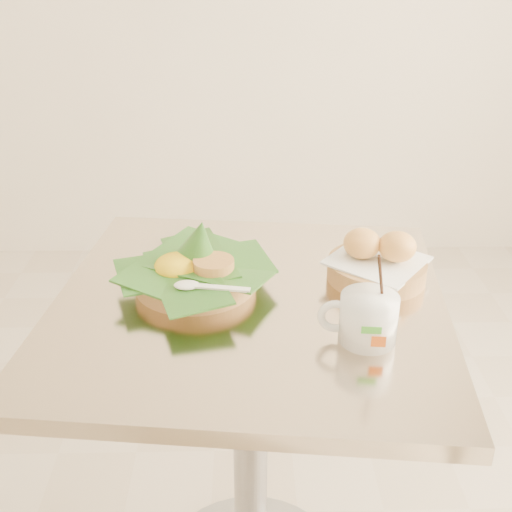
{
  "coord_description": "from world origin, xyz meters",
  "views": [
    {
      "loc": [
        0.09,
        -0.97,
        1.33
      ],
      "look_at": [
        0.11,
        0.07,
        0.82
      ],
      "focal_mm": 45.0,
      "sensor_mm": 36.0,
      "label": 1
    }
  ],
  "objects_px": {
    "cafe_table": "(250,396)",
    "rice_basket": "(195,267)",
    "bread_basket": "(377,262)",
    "coffee_mug": "(367,317)"
  },
  "relations": [
    {
      "from": "bread_basket",
      "to": "coffee_mug",
      "type": "bearing_deg",
      "value": -105.42
    },
    {
      "from": "rice_basket",
      "to": "coffee_mug",
      "type": "height_order",
      "value": "coffee_mug"
    },
    {
      "from": "rice_basket",
      "to": "bread_basket",
      "type": "relative_size",
      "value": 1.27
    },
    {
      "from": "bread_basket",
      "to": "coffee_mug",
      "type": "xyz_separation_m",
      "value": [
        -0.06,
        -0.21,
        0.01
      ]
    },
    {
      "from": "coffee_mug",
      "to": "bread_basket",
      "type": "bearing_deg",
      "value": 74.58
    },
    {
      "from": "bread_basket",
      "to": "coffee_mug",
      "type": "distance_m",
      "value": 0.22
    },
    {
      "from": "rice_basket",
      "to": "coffee_mug",
      "type": "relative_size",
      "value": 1.76
    },
    {
      "from": "cafe_table",
      "to": "rice_basket",
      "type": "bearing_deg",
      "value": 152.39
    },
    {
      "from": "rice_basket",
      "to": "bread_basket",
      "type": "height_order",
      "value": "rice_basket"
    },
    {
      "from": "cafe_table",
      "to": "coffee_mug",
      "type": "bearing_deg",
      "value": -36.24
    }
  ]
}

